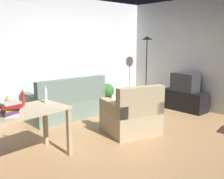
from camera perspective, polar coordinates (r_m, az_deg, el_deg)
name	(u,v)px	position (r m, az deg, el deg)	size (l,w,h in m)	color
ground_plane	(126,134)	(4.90, 3.06, -9.73)	(5.20, 4.40, 0.02)	tan
wall_rear	(61,55)	(6.35, -11.03, 7.37)	(5.20, 0.10, 2.70)	silver
wall_right	(203,55)	(6.70, 19.32, 7.13)	(0.10, 4.40, 2.70)	silver
couch	(66,104)	(5.84, -9.99, -3.23)	(1.65, 0.84, 0.92)	slate
tv_stand	(184,100)	(6.67, 15.48, -2.31)	(0.44, 1.10, 0.48)	black
tv	(185,82)	(6.59, 15.70, 1.59)	(0.41, 0.60, 0.44)	#2D2D33
torchiere_lamp	(147,51)	(7.26, 7.63, 8.37)	(0.32, 0.32, 1.81)	black
desk	(22,118)	(3.84, -19.01, -5.82)	(1.27, 0.82, 0.76)	#C6B28E
potted_plant	(108,93)	(6.93, -0.98, -0.67)	(0.36, 0.36, 0.57)	brown
armchair	(132,116)	(4.86, 4.41, -5.84)	(1.09, 1.05, 0.92)	tan
bottle_squat	(8,105)	(3.81, -21.89, -3.09)	(0.07, 0.07, 0.20)	#BCB24C
bottle_red	(23,99)	(4.04, -18.89, -1.91)	(0.05, 0.05, 0.23)	#AD2323
bottle_clear	(46,95)	(4.10, -14.31, -1.25)	(0.05, 0.05, 0.26)	silver
book_stack	(11,108)	(3.52, -21.32, -3.87)	(0.28, 0.22, 0.18)	beige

